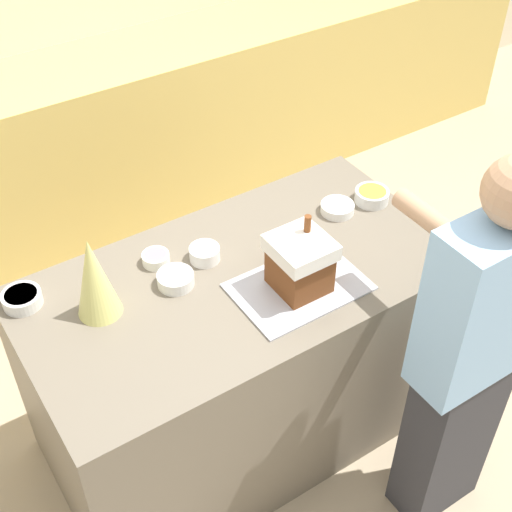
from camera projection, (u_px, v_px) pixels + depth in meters
ground_plane at (242, 425)px, 3.11m from camera, size 12.00×12.00×0.00m
back_cabinet_block at (74, 153)px, 3.87m from camera, size 6.00×0.60×0.96m
kitchen_island at (241, 358)px, 2.82m from camera, size 1.57×0.83×0.89m
baking_tray at (299, 287)px, 2.48m from camera, size 0.45×0.32×0.01m
gingerbread_house at (300, 263)px, 2.41m from camera, size 0.19×0.20×0.27m
decorative_tree at (94, 277)px, 2.29m from camera, size 0.15×0.15×0.31m
candy_bowl_behind_tray at (372, 195)px, 2.84m from camera, size 0.14×0.14×0.05m
candy_bowl_far_right at (176, 279)px, 2.48m from camera, size 0.13×0.13×0.05m
candy_bowl_front_corner at (22, 298)px, 2.40m from camera, size 0.13×0.13×0.05m
candy_bowl_center_rear at (337, 208)px, 2.79m from camera, size 0.13×0.13×0.04m
candy_bowl_far_left at (205, 253)px, 2.58m from camera, size 0.11×0.11×0.05m
candy_bowl_near_tray_right at (156, 258)px, 2.56m from camera, size 0.10×0.10×0.04m
person at (469, 357)px, 2.33m from camera, size 0.42×0.52×1.60m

